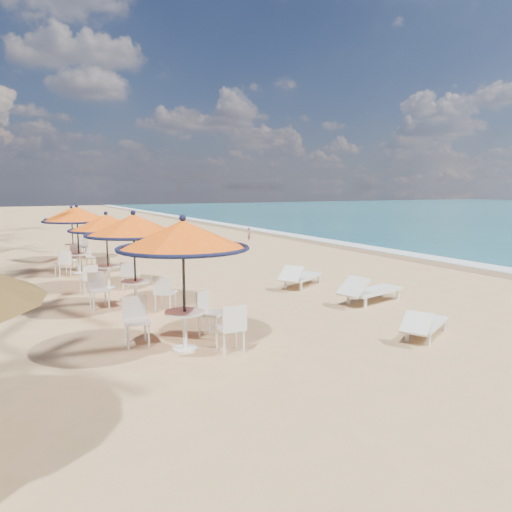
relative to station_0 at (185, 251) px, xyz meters
The scene contains 12 objects.
ground 5.02m from the station_0, ahead, with size 160.00×160.00×0.00m, color tan.
foam_strip 17.16m from the station_0, 35.22° to the left, with size 1.20×140.00×0.04m, color white.
wetsand_band 16.44m from the station_0, 37.04° to the left, with size 1.40×140.00×0.02m, color olive.
station_0 is the anchor object (origin of this frame).
station_1 3.62m from the station_0, 91.45° to the left, with size 2.47×2.47×2.57m.
station_2 6.75m from the station_0, 91.40° to the left, with size 2.31×2.31×2.41m.
station_3 10.03m from the station_0, 93.21° to the left, with size 2.44×2.44×2.54m.
station_4 13.73m from the station_0, 90.91° to the left, with size 2.26×2.26×2.35m.
lounger_near 5.22m from the station_0, 19.04° to the right, with size 1.83×1.34×0.64m.
lounger_mid 6.12m from the station_0, 13.57° to the left, with size 2.29×1.20×0.78m.
lounger_far 6.88m from the station_0, 38.09° to the left, with size 2.09×1.67×0.74m.
person 19.89m from the station_0, 59.72° to the left, with size 0.31×0.20×0.84m, color #98604D.
Camera 1 is at (-7.78, -8.84, 3.15)m, focal length 35.00 mm.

